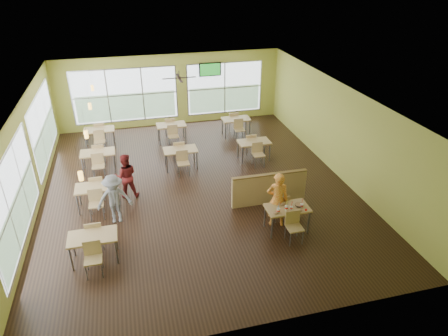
{
  "coord_description": "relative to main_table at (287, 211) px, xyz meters",
  "views": [
    {
      "loc": [
        -1.99,
        -11.54,
        6.86
      ],
      "look_at": [
        0.73,
        -0.83,
        1.04
      ],
      "focal_mm": 32.0,
      "sensor_mm": 36.0,
      "label": 1
    }
  ],
  "objects": [
    {
      "name": "room",
      "position": [
        -2.0,
        3.0,
        0.97
      ],
      "size": [
        12.0,
        12.04,
        3.2
      ],
      "color": "black",
      "rests_on": "ground"
    },
    {
      "name": "window_bays",
      "position": [
        -4.65,
        6.08,
        0.85
      ],
      "size": [
        9.24,
        10.24,
        2.38
      ],
      "color": "white",
      "rests_on": "room"
    },
    {
      "name": "main_table",
      "position": [
        0.0,
        0.0,
        0.0
      ],
      "size": [
        1.22,
        1.52,
        0.87
      ],
      "color": "tan",
      "rests_on": "floor"
    },
    {
      "name": "half_wall_divider",
      "position": [
        0.0,
        1.45,
        -0.11
      ],
      "size": [
        2.4,
        0.14,
        1.04
      ],
      "color": "tan",
      "rests_on": "floor"
    },
    {
      "name": "dining_tables",
      "position": [
        -3.05,
        4.71,
        -0.0
      ],
      "size": [
        6.92,
        8.72,
        0.87
      ],
      "color": "tan",
      "rests_on": "floor"
    },
    {
      "name": "pendant_lights",
      "position": [
        -5.2,
        3.68,
        1.82
      ],
      "size": [
        0.11,
        7.31,
        0.86
      ],
      "color": "#2D2119",
      "rests_on": "ceiling"
    },
    {
      "name": "ceiling_fan",
      "position": [
        -2.0,
        6.0,
        2.32
      ],
      "size": [
        1.25,
        1.25,
        0.29
      ],
      "color": "#2D2119",
      "rests_on": "ceiling"
    },
    {
      "name": "tv_backwall",
      "position": [
        -0.2,
        8.9,
        1.82
      ],
      "size": [
        1.0,
        0.07,
        0.6
      ],
      "color": "black",
      "rests_on": "wall_back"
    },
    {
      "name": "man_plaid",
      "position": [
        -0.2,
        0.3,
        0.21
      ],
      "size": [
        0.7,
        0.54,
        1.69
      ],
      "primitive_type": "imported",
      "rotation": [
        0.0,
        0.0,
        2.9
      ],
      "color": "#E45919",
      "rests_on": "floor"
    },
    {
      "name": "patron_maroon",
      "position": [
        -4.29,
        2.95,
        0.12
      ],
      "size": [
        0.74,
        0.58,
        1.49
      ],
      "primitive_type": "imported",
      "rotation": [
        0.0,
        0.0,
        3.16
      ],
      "color": "maroon",
      "rests_on": "floor"
    },
    {
      "name": "patron_grey",
      "position": [
        -4.65,
        1.6,
        0.13
      ],
      "size": [
        1.0,
        0.6,
        1.53
      ],
      "primitive_type": "imported",
      "rotation": [
        0.0,
        0.0,
        0.03
      ],
      "color": "slate",
      "rests_on": "floor"
    },
    {
      "name": "cup_blue",
      "position": [
        -0.35,
        -0.18,
        0.19
      ],
      "size": [
        0.1,
        0.1,
        0.36
      ],
      "color": "white",
      "rests_on": "main_table"
    },
    {
      "name": "cup_yellow",
      "position": [
        -0.08,
        -0.11,
        0.19
      ],
      "size": [
        0.1,
        0.1,
        0.36
      ],
      "color": "white",
      "rests_on": "main_table"
    },
    {
      "name": "cup_red_near",
      "position": [
        0.05,
        -0.14,
        0.18
      ],
      "size": [
        0.08,
        0.08,
        0.3
      ],
      "color": "white",
      "rests_on": "main_table"
    },
    {
      "name": "cup_red_far",
      "position": [
        0.37,
        -0.1,
        0.18
      ],
      "size": [
        0.09,
        0.09,
        0.32
      ],
      "color": "white",
      "rests_on": "main_table"
    },
    {
      "name": "food_basket",
      "position": [
        0.34,
        -0.01,
        0.15
      ],
      "size": [
        0.24,
        0.24,
        0.05
      ],
      "color": "black",
      "rests_on": "main_table"
    },
    {
      "name": "ketchup_cup",
      "position": [
        0.43,
        -0.26,
        0.13
      ],
      "size": [
        0.06,
        0.06,
        0.03
      ],
      "primitive_type": "cylinder",
      "color": "#AD0000",
      "rests_on": "main_table"
    },
    {
      "name": "wrapper_left",
      "position": [
        -0.43,
        -0.2,
        0.14
      ],
      "size": [
        0.16,
        0.15,
        0.04
      ],
      "primitive_type": "ellipsoid",
      "rotation": [
        0.0,
        0.0,
        -0.14
      ],
      "color": "#9D744C",
      "rests_on": "main_table"
    },
    {
      "name": "wrapper_mid",
      "position": [
        -0.07,
        0.19,
        0.15
      ],
      "size": [
        0.27,
        0.26,
        0.06
      ],
      "primitive_type": "ellipsoid",
      "rotation": [
        0.0,
        0.0,
        -0.33
      ],
      "color": "#9D744C",
      "rests_on": "main_table"
    },
    {
      "name": "wrapper_right",
      "position": [
        0.26,
        -0.25,
        0.13
      ],
      "size": [
        0.16,
        0.15,
        0.03
      ],
      "primitive_type": "ellipsoid",
      "rotation": [
        0.0,
        0.0,
        -0.36
      ],
      "color": "#9D744C",
      "rests_on": "main_table"
    }
  ]
}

